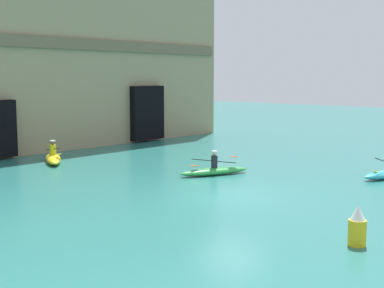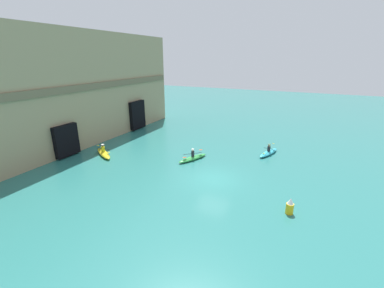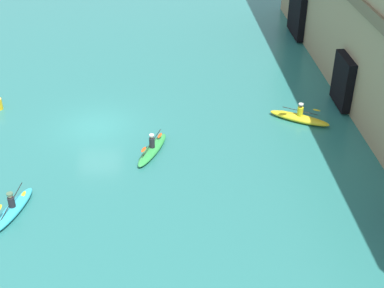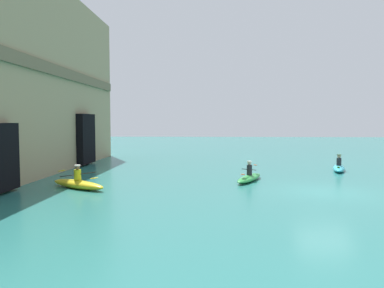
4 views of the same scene
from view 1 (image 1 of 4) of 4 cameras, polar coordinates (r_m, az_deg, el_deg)
ground_plane at (r=19.82m, az=4.20°, el=-5.56°), size 120.00×120.00×0.00m
kayak_yellow at (r=28.33m, az=-14.59°, el=-1.42°), size 2.45×3.38×1.14m
kayak_green at (r=23.93m, az=2.39°, el=-2.83°), size 3.34×1.95×1.09m
marker_buoy at (r=14.66m, az=17.22°, el=-8.45°), size 0.47×0.47×1.07m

